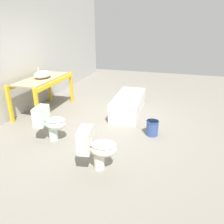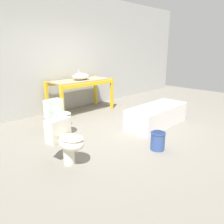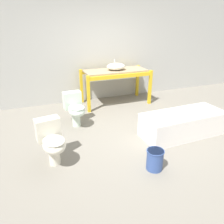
{
  "view_description": "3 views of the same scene",
  "coord_description": "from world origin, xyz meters",
  "px_view_note": "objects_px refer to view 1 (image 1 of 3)",
  "views": [
    {
      "loc": [
        -4.34,
        -1.53,
        2.2
      ],
      "look_at": [
        -0.55,
        -0.37,
        0.56
      ],
      "focal_mm": 35.0,
      "sensor_mm": 36.0,
      "label": 1
    },
    {
      "loc": [
        -3.24,
        -3.08,
        1.71
      ],
      "look_at": [
        -0.53,
        -0.33,
        0.58
      ],
      "focal_mm": 35.0,
      "sensor_mm": 36.0,
      "label": 2
    },
    {
      "loc": [
        -1.77,
        -3.46,
        2.08
      ],
      "look_at": [
        -0.6,
        -0.37,
        0.69
      ],
      "focal_mm": 35.0,
      "sensor_mm": 36.0,
      "label": 3
    }
  ],
  "objects_px": {
    "bathtub_main": "(129,103)",
    "bucket_white": "(152,128)",
    "sink_basin": "(42,75)",
    "toilet_near": "(96,147)",
    "toilet_far": "(50,122)"
  },
  "relations": [
    {
      "from": "sink_basin",
      "to": "toilet_near",
      "type": "xyz_separation_m",
      "value": [
        -1.89,
        -2.13,
        -0.59
      ]
    },
    {
      "from": "bathtub_main",
      "to": "sink_basin",
      "type": "bearing_deg",
      "value": 103.33
    },
    {
      "from": "sink_basin",
      "to": "bucket_white",
      "type": "relative_size",
      "value": 1.5
    },
    {
      "from": "bathtub_main",
      "to": "bucket_white",
      "type": "distance_m",
      "value": 1.31
    },
    {
      "from": "toilet_far",
      "to": "bucket_white",
      "type": "height_order",
      "value": "toilet_far"
    },
    {
      "from": "bathtub_main",
      "to": "toilet_near",
      "type": "bearing_deg",
      "value": 179.13
    },
    {
      "from": "toilet_far",
      "to": "bathtub_main",
      "type": "bearing_deg",
      "value": -37.68
    },
    {
      "from": "bathtub_main",
      "to": "bucket_white",
      "type": "xyz_separation_m",
      "value": [
        -1.06,
        -0.75,
        -0.09
      ]
    },
    {
      "from": "sink_basin",
      "to": "toilet_near",
      "type": "height_order",
      "value": "sink_basin"
    },
    {
      "from": "sink_basin",
      "to": "toilet_far",
      "type": "distance_m",
      "value": 1.7
    },
    {
      "from": "sink_basin",
      "to": "bucket_white",
      "type": "bearing_deg",
      "value": -100.01
    },
    {
      "from": "toilet_near",
      "to": "sink_basin",
      "type": "bearing_deg",
      "value": 38.57
    },
    {
      "from": "toilet_far",
      "to": "bucket_white",
      "type": "bearing_deg",
      "value": -73.26
    },
    {
      "from": "bathtub_main",
      "to": "toilet_far",
      "type": "bearing_deg",
      "value": 146.29
    },
    {
      "from": "toilet_near",
      "to": "bucket_white",
      "type": "bearing_deg",
      "value": -36.76
    }
  ]
}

